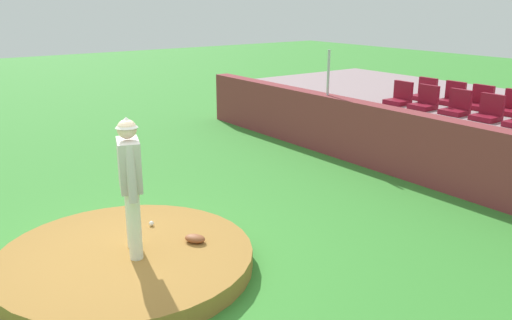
# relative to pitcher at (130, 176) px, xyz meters

# --- Properties ---
(ground_plane) EXTENTS (60.00, 60.00, 0.00)m
(ground_plane) POSITION_rel_pitcher_xyz_m (-0.09, -0.11, -1.32)
(ground_plane) COLOR #3A8B32
(pitchers_mound) EXTENTS (3.42, 3.42, 0.25)m
(pitchers_mound) POSITION_rel_pitcher_xyz_m (-0.09, -0.11, -1.20)
(pitchers_mound) COLOR #A27233
(pitchers_mound) RESTS_ON ground_plane
(pitcher) EXTENTS (0.76, 0.42, 1.85)m
(pitcher) POSITION_rel_pitcher_xyz_m (0.00, 0.00, 0.00)
(pitcher) COLOR silver
(pitcher) RESTS_ON pitchers_mound
(baseball) EXTENTS (0.07, 0.07, 0.07)m
(baseball) POSITION_rel_pitcher_xyz_m (-0.67, 0.55, -1.03)
(baseball) COLOR white
(baseball) RESTS_ON pitchers_mound
(fielding_glove) EXTENTS (0.36, 0.33, 0.11)m
(fielding_glove) POSITION_rel_pitcher_xyz_m (0.21, 0.80, -1.02)
(fielding_glove) COLOR brown
(fielding_glove) RESTS_ON pitchers_mound
(brick_barrier) EXTENTS (14.54, 0.40, 1.36)m
(brick_barrier) POSITION_rel_pitcher_xyz_m (-0.09, 6.09, -0.64)
(brick_barrier) COLOR brown
(brick_barrier) RESTS_ON ground_plane
(fence_post_left) EXTENTS (0.06, 0.06, 1.04)m
(fence_post_left) POSITION_rel_pitcher_xyz_m (-2.79, 6.09, 0.56)
(fence_post_left) COLOR silver
(fence_post_left) RESTS_ON brick_barrier
(bleacher_platform) EXTENTS (13.02, 4.45, 1.24)m
(bleacher_platform) POSITION_rel_pitcher_xyz_m (-0.09, 8.77, -0.70)
(bleacher_platform) COLOR gray
(bleacher_platform) RESTS_ON ground_plane
(stadium_chair_0) EXTENTS (0.48, 0.44, 0.50)m
(stadium_chair_0) POSITION_rel_pitcher_xyz_m (-1.47, 7.05, 0.08)
(stadium_chair_0) COLOR maroon
(stadium_chair_0) RESTS_ON bleacher_platform
(stadium_chair_1) EXTENTS (0.48, 0.44, 0.50)m
(stadium_chair_1) POSITION_rel_pitcher_xyz_m (-0.80, 7.06, 0.08)
(stadium_chair_1) COLOR maroon
(stadium_chair_1) RESTS_ON bleacher_platform
(stadium_chair_2) EXTENTS (0.48, 0.44, 0.50)m
(stadium_chair_2) POSITION_rel_pitcher_xyz_m (-0.06, 7.10, 0.08)
(stadium_chair_2) COLOR maroon
(stadium_chair_2) RESTS_ON bleacher_platform
(stadium_chair_3) EXTENTS (0.48, 0.44, 0.50)m
(stadium_chair_3) POSITION_rel_pitcher_xyz_m (0.63, 7.10, 0.08)
(stadium_chair_3) COLOR maroon
(stadium_chair_3) RESTS_ON bleacher_platform
(stadium_chair_5) EXTENTS (0.48, 0.44, 0.50)m
(stadium_chair_5) POSITION_rel_pitcher_xyz_m (-1.50, 7.97, 0.08)
(stadium_chair_5) COLOR maroon
(stadium_chair_5) RESTS_ON bleacher_platform
(stadium_chair_6) EXTENTS (0.48, 0.44, 0.50)m
(stadium_chair_6) POSITION_rel_pitcher_xyz_m (-0.77, 7.98, 0.08)
(stadium_chair_6) COLOR maroon
(stadium_chair_6) RESTS_ON bleacher_platform
(stadium_chair_7) EXTENTS (0.48, 0.44, 0.50)m
(stadium_chair_7) POSITION_rel_pitcher_xyz_m (-0.11, 8.01, 0.08)
(stadium_chair_7) COLOR maroon
(stadium_chair_7) RESTS_ON bleacher_platform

